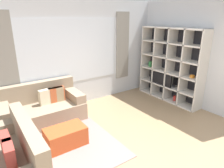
% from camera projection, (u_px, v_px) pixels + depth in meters
% --- Properties ---
extents(ground_plane, '(16.00, 16.00, 0.00)m').
position_uv_depth(ground_plane, '(148.00, 159.00, 3.35)').
color(ground_plane, '#9E7F5B').
extents(wall_back, '(6.23, 0.11, 2.70)m').
position_uv_depth(wall_back, '(73.00, 54.00, 5.06)').
color(wall_back, silver).
rests_on(wall_back, ground_plane).
extents(wall_right, '(0.07, 3.94, 2.70)m').
position_uv_depth(wall_right, '(182.00, 53.00, 5.37)').
color(wall_right, silver).
rests_on(wall_right, ground_plane).
extents(area_rug, '(2.43, 2.32, 0.01)m').
position_uv_depth(area_rug, '(45.00, 147.00, 3.65)').
color(area_rug, gray).
rests_on(area_rug, ground_plane).
extents(shelving_unit, '(0.40, 1.93, 2.00)m').
position_uv_depth(shelving_unit, '(171.00, 65.00, 5.51)').
color(shelving_unit, '#232328').
rests_on(shelving_unit, ground_plane).
extents(couch_main, '(1.75, 0.89, 0.86)m').
position_uv_depth(couch_main, '(43.00, 108.00, 4.47)').
color(couch_main, gray).
rests_on(couch_main, ground_plane).
extents(couch_side, '(0.89, 1.63, 0.86)m').
position_uv_depth(couch_side, '(9.00, 162.00, 2.83)').
color(couch_side, gray).
rests_on(couch_side, ground_plane).
extents(ottoman, '(0.72, 0.44, 0.36)m').
position_uv_depth(ottoman, '(66.00, 137.00, 3.66)').
color(ottoman, '#B74C23').
rests_on(ottoman, ground_plane).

